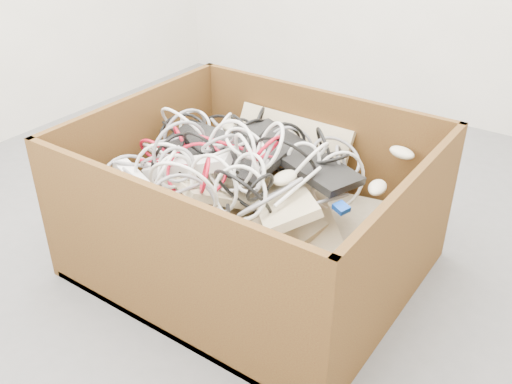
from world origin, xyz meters
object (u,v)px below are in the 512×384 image
Objects in this scene: cardboard_box at (249,231)px; power_strip_left at (187,166)px; vga_plug at (341,208)px; power_strip_right at (140,186)px.

power_strip_left is (-0.21, -0.08, 0.23)m from cardboard_box.
vga_plug is (0.55, 0.10, -0.02)m from power_strip_left.
power_strip_left is at bearing -149.26° from vga_plug.
power_strip_left is 1.12× the size of power_strip_right.
cardboard_box is 0.32m from power_strip_left.
cardboard_box is 0.40m from vga_plug.
cardboard_box is 3.43× the size of power_strip_left.
power_strip_right is at bearing -141.65° from power_strip_left.
vga_plug is (0.64, 0.24, 0.02)m from power_strip_right.
cardboard_box is at bearing 52.45° from power_strip_right.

